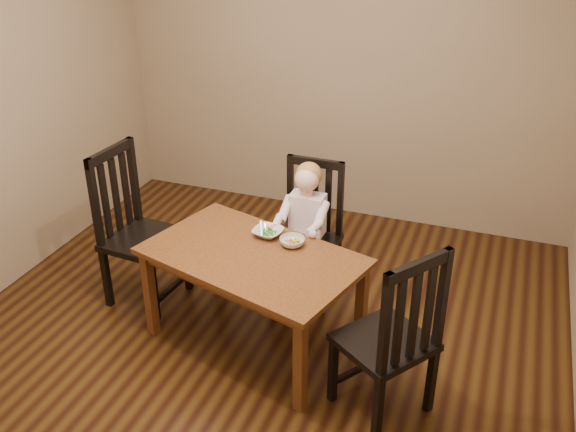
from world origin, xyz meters
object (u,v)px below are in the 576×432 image
(dining_table, at_px, (253,265))
(toddler, at_px, (306,219))
(bowl_veg, at_px, (292,242))
(chair_right, at_px, (392,338))
(chair_child, at_px, (309,233))
(chair_left, at_px, (136,230))
(bowl_peas, at_px, (268,232))

(dining_table, xyz_separation_m, toddler, (0.14, 0.63, 0.04))
(bowl_veg, bearing_deg, chair_right, -34.09)
(dining_table, distance_m, chair_child, 0.70)
(chair_left, height_order, chair_right, chair_left)
(dining_table, height_order, chair_left, chair_left)
(bowl_veg, bearing_deg, bowl_peas, 161.02)
(chair_child, relative_size, bowl_peas, 5.31)
(chair_right, distance_m, bowl_peas, 1.14)
(chair_child, height_order, bowl_veg, chair_child)
(toddler, distance_m, bowl_peas, 0.40)
(toddler, bearing_deg, chair_right, 131.31)
(bowl_veg, bearing_deg, chair_child, 96.07)
(chair_left, distance_m, chair_right, 2.01)
(chair_right, height_order, bowl_veg, chair_right)
(chair_right, bearing_deg, toddler, 75.38)
(toddler, bearing_deg, bowl_peas, 70.45)
(chair_child, distance_m, toddler, 0.15)
(chair_right, xyz_separation_m, bowl_peas, (-0.96, 0.58, 0.17))
(chair_right, bearing_deg, dining_table, 105.91)
(toddler, bearing_deg, chair_left, 21.49)
(toddler, xyz_separation_m, bowl_peas, (-0.14, -0.38, 0.06))
(dining_table, height_order, bowl_veg, bowl_veg)
(dining_table, bearing_deg, chair_right, -18.98)
(chair_right, bearing_deg, bowl_peas, 93.50)
(dining_table, relative_size, toddler, 2.73)
(bowl_peas, xyz_separation_m, bowl_veg, (0.19, -0.07, 0.00))
(chair_left, bearing_deg, toddler, 115.36)
(dining_table, distance_m, bowl_veg, 0.29)
(toddler, xyz_separation_m, bowl_veg, (0.05, -0.44, 0.06))
(dining_table, distance_m, toddler, 0.65)
(chair_left, bearing_deg, bowl_peas, 97.47)
(dining_table, xyz_separation_m, bowl_veg, (0.20, 0.19, 0.10))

